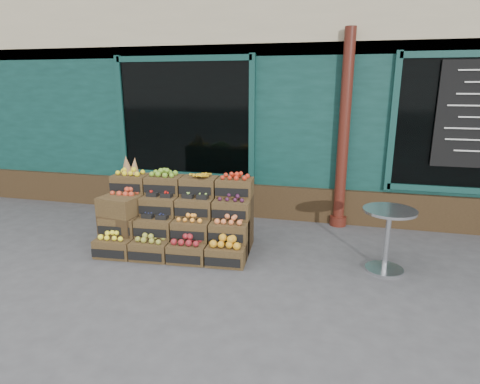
# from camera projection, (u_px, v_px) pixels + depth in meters

# --- Properties ---
(ground) EXTENTS (60.00, 60.00, 0.00)m
(ground) POSITION_uv_depth(u_px,v_px,m) (242.00, 269.00, 5.27)
(ground) COLOR #434345
(ground) RESTS_ON ground
(shop_facade) EXTENTS (12.00, 6.24, 4.80)m
(shop_facade) POSITION_uv_depth(u_px,v_px,m) (294.00, 82.00, 9.44)
(shop_facade) COLOR #103732
(shop_facade) RESTS_ON ground
(crate_display) EXTENTS (2.19, 1.19, 1.33)m
(crate_display) POSITION_uv_depth(u_px,v_px,m) (178.00, 221.00, 5.85)
(crate_display) COLOR #45331B
(crate_display) RESTS_ON ground
(spare_crates) EXTENTS (0.57, 0.43, 0.79)m
(spare_crates) POSITION_uv_depth(u_px,v_px,m) (120.00, 223.00, 5.80)
(spare_crates) COLOR #45331B
(spare_crates) RESTS_ON ground
(bistro_table) EXTENTS (0.66, 0.66, 0.83)m
(bistro_table) POSITION_uv_depth(u_px,v_px,m) (388.00, 233.00, 5.09)
(bistro_table) COLOR #B7B8BE
(bistro_table) RESTS_ON ground
(shopkeeper) EXTENTS (0.81, 0.67, 1.90)m
(shopkeeper) POSITION_uv_depth(u_px,v_px,m) (187.00, 157.00, 7.98)
(shopkeeper) COLOR #1E6A2E
(shopkeeper) RESTS_ON ground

